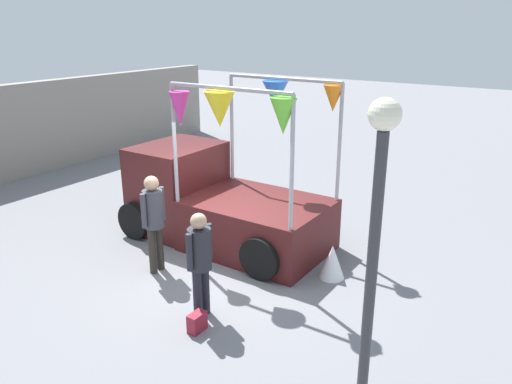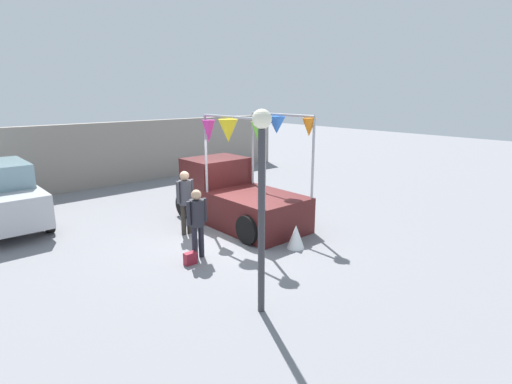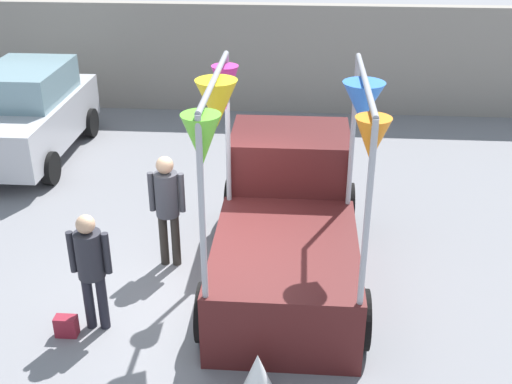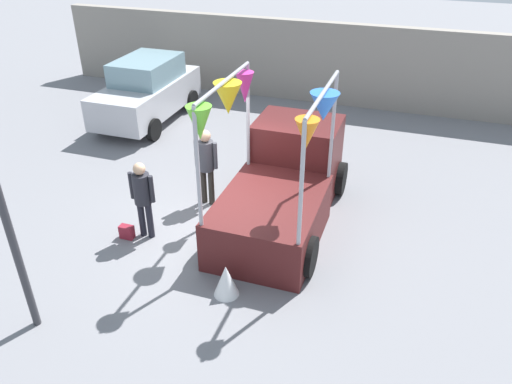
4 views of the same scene
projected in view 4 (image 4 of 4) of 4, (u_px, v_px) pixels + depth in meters
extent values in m
plane|color=slate|center=(221.00, 227.00, 10.39)|extent=(60.00, 60.00, 0.00)
cube|color=#4C1919|center=(270.00, 221.00, 9.69)|extent=(1.90, 2.60, 1.00)
cube|color=#4C1919|center=(297.00, 159.00, 11.12)|extent=(1.80, 1.40, 1.80)
cube|color=#8CB2C6|center=(298.00, 140.00, 10.89)|extent=(1.76, 1.37, 0.60)
cylinder|color=black|center=(261.00, 166.00, 11.93)|extent=(0.22, 0.76, 0.76)
cylinder|color=black|center=(340.00, 178.00, 11.40)|extent=(0.22, 0.76, 0.76)
cylinder|color=black|center=(211.00, 236.00, 9.44)|extent=(0.22, 0.76, 0.76)
cylinder|color=black|center=(308.00, 256.00, 8.91)|extent=(0.22, 0.76, 0.76)
cylinder|color=#A5A5AD|center=(248.00, 116.00, 10.12)|extent=(0.07, 0.07, 2.18)
cylinder|color=#A5A5AD|center=(333.00, 127.00, 9.64)|extent=(0.07, 0.07, 2.18)
cylinder|color=#A5A5AD|center=(198.00, 169.00, 8.13)|extent=(0.07, 0.07, 2.18)
cylinder|color=#A5A5AD|center=(301.00, 186.00, 7.65)|extent=(0.07, 0.07, 2.18)
cylinder|color=#A5A5AD|center=(224.00, 82.00, 8.57)|extent=(0.07, 2.44, 0.07)
cylinder|color=#A5A5AD|center=(323.00, 93.00, 8.09)|extent=(0.07, 2.44, 0.07)
cone|color=#66CC33|center=(200.00, 123.00, 7.89)|extent=(0.50, 0.50, 0.57)
cone|color=orange|center=(307.00, 134.00, 7.38)|extent=(0.46, 0.46, 0.48)
cone|color=yellow|center=(228.00, 98.00, 8.89)|extent=(0.62, 0.62, 0.59)
cone|color=blue|center=(324.00, 107.00, 8.38)|extent=(0.59, 0.59, 0.49)
cone|color=#D83399|center=(245.00, 88.00, 9.65)|extent=(0.47, 0.47, 0.61)
cube|color=#B7B7BC|center=(147.00, 96.00, 15.00)|extent=(1.70, 4.00, 0.90)
cube|color=#72939E|center=(147.00, 69.00, 14.73)|extent=(1.50, 2.10, 0.66)
cylinder|color=black|center=(145.00, 94.00, 16.49)|extent=(0.18, 0.64, 0.64)
cylinder|color=black|center=(192.00, 100.00, 16.02)|extent=(0.18, 0.64, 0.64)
cylinder|color=black|center=(101.00, 122.00, 14.45)|extent=(0.18, 0.64, 0.64)
cylinder|color=black|center=(154.00, 129.00, 13.98)|extent=(0.18, 0.64, 0.64)
cylinder|color=black|center=(142.00, 218.00, 9.95)|extent=(0.13, 0.13, 0.79)
cylinder|color=black|center=(150.00, 220.00, 9.90)|extent=(0.13, 0.13, 0.79)
cylinder|color=#26262D|center=(142.00, 189.00, 9.57)|extent=(0.34, 0.34, 0.62)
sphere|color=tan|center=(139.00, 169.00, 9.35)|extent=(0.24, 0.24, 0.24)
cylinder|color=#26262D|center=(132.00, 185.00, 9.61)|extent=(0.09, 0.09, 0.56)
cylinder|color=#26262D|center=(152.00, 189.00, 9.49)|extent=(0.09, 0.09, 0.56)
cylinder|color=#2D2823|center=(204.00, 186.00, 11.03)|extent=(0.13, 0.13, 0.84)
cylinder|color=#2D2823|center=(211.00, 187.00, 10.98)|extent=(0.13, 0.13, 0.84)
cylinder|color=#3F3F47|center=(206.00, 156.00, 10.63)|extent=(0.34, 0.34, 0.67)
sphere|color=tan|center=(205.00, 136.00, 10.39)|extent=(0.25, 0.25, 0.25)
cylinder|color=#3F3F47|center=(196.00, 153.00, 10.67)|extent=(0.09, 0.09, 0.60)
cylinder|color=#3F3F47|center=(215.00, 156.00, 10.55)|extent=(0.09, 0.09, 0.60)
cube|color=maroon|center=(127.00, 232.00, 9.99)|extent=(0.28, 0.16, 0.28)
cylinder|color=#333338|center=(13.00, 242.00, 7.21)|extent=(0.12, 0.12, 3.22)
cube|color=gray|center=(313.00, 62.00, 16.29)|extent=(18.00, 0.36, 2.60)
cone|color=white|center=(226.00, 280.00, 8.47)|extent=(0.56, 0.56, 0.60)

